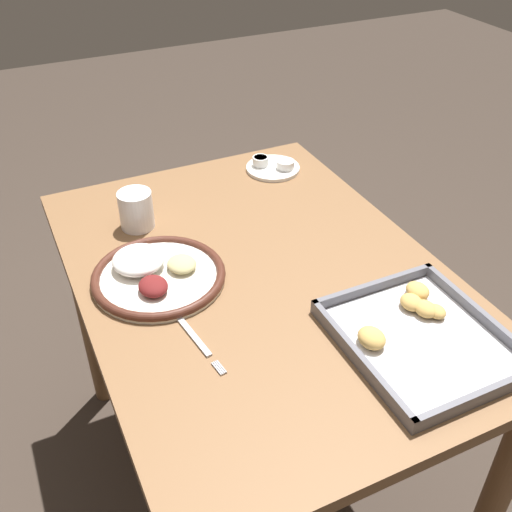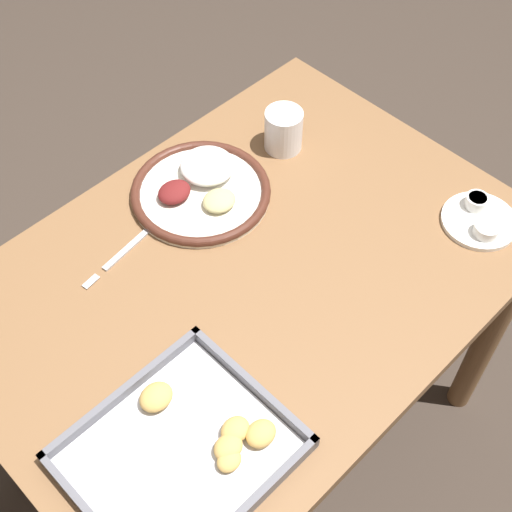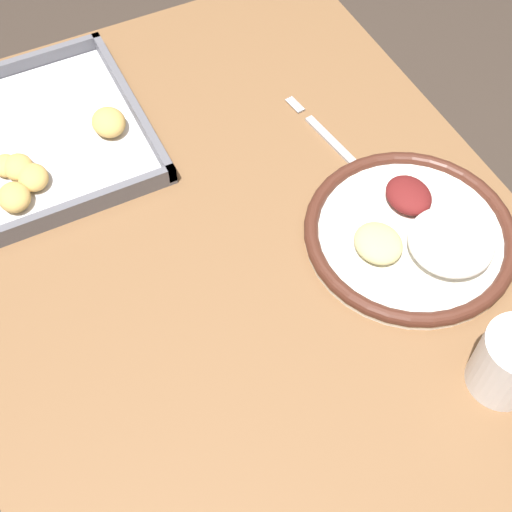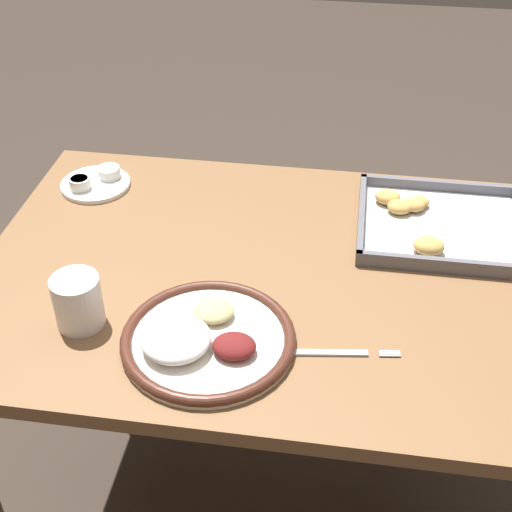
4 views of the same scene
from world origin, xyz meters
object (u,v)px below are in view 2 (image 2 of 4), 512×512
at_px(dinner_plate, 201,188).
at_px(fork, 128,248).
at_px(baking_tray, 188,447).
at_px(drinking_cup, 283,130).
at_px(saucer_plate, 480,219).

distance_m(dinner_plate, fork, 0.20).
distance_m(baking_tray, drinking_cup, 0.71).
height_order(dinner_plate, baking_tray, dinner_plate).
relative_size(fork, baking_tray, 0.64).
bearing_deg(baking_tray, fork, -115.78).
relative_size(dinner_plate, saucer_plate, 1.91).
xyz_separation_m(dinner_plate, fork, (0.20, 0.01, -0.01)).
distance_m(fork, drinking_cup, 0.42).
distance_m(dinner_plate, baking_tray, 0.56).
bearing_deg(saucer_plate, fork, -39.33).
height_order(fork, baking_tray, baking_tray).
bearing_deg(baking_tray, saucer_plate, 175.72).
bearing_deg(fork, baking_tray, 56.47).
relative_size(saucer_plate, baking_tray, 0.45).
xyz_separation_m(fork, baking_tray, (0.19, 0.39, 0.01)).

